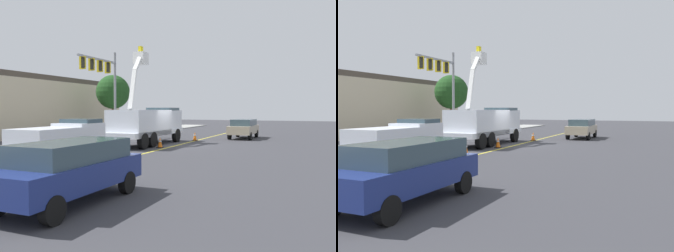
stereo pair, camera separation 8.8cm
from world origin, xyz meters
TOP-DOWN VIEW (x-y plane):
  - ground at (0.00, 0.00)m, footprint 120.00×120.00m
  - sidewalk_far_side at (-0.07, 8.98)m, footprint 60.03×4.06m
  - lane_centre_stripe at (0.00, 0.00)m, footprint 50.00×0.54m
  - utility_bucket_truck at (-0.24, 2.21)m, footprint 8.22×2.95m
  - service_pickup_truck at (-9.56, 2.11)m, footprint 5.62×2.22m
  - passing_minivan at (7.96, -3.07)m, footprint 4.81×1.98m
  - trailing_sedan at (-15.56, -3.25)m, footprint 4.81×1.98m
  - traffic_cone_leading at (-11.45, 0.41)m, footprint 0.40×0.40m
  - traffic_cone_mid_front at (-6.49, 0.25)m, footprint 0.40×0.40m
  - traffic_cone_mid_rear at (-1.87, 0.46)m, footprint 0.40×0.40m
  - traffic_cone_trailing at (4.06, 0.10)m, footprint 0.40×0.40m
  - traffic_signal_mast at (2.73, 7.98)m, footprint 5.50×0.59m
  - commercial_building_backdrop at (3.49, 19.06)m, footprint 24.11×9.76m
  - street_tree_right at (7.99, 10.45)m, footprint 3.49×3.49m

SIDE VIEW (x-z plane):
  - ground at x=0.00m, z-range 0.00..0.00m
  - lane_centre_stripe at x=0.00m, z-range 0.00..0.01m
  - sidewalk_far_side at x=-0.07m, z-range 0.00..0.12m
  - traffic_cone_mid_rear at x=-1.87m, z-range -0.01..0.69m
  - traffic_cone_trailing at x=4.06m, z-range -0.01..0.71m
  - traffic_cone_leading at x=-11.45m, z-range -0.01..0.72m
  - traffic_cone_mid_front at x=-6.49m, z-range -0.01..0.86m
  - passing_minivan at x=7.96m, z-range 0.13..1.82m
  - trailing_sedan at x=-15.56m, z-range 0.13..1.82m
  - service_pickup_truck at x=-9.56m, z-range 0.09..2.15m
  - utility_bucket_truck at x=-0.24m, z-range -2.06..5.30m
  - commercial_building_backdrop at x=3.49m, z-range 0.00..5.80m
  - street_tree_right at x=7.99m, z-range 1.28..7.39m
  - traffic_signal_mast at x=2.73m, z-range 1.56..9.29m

